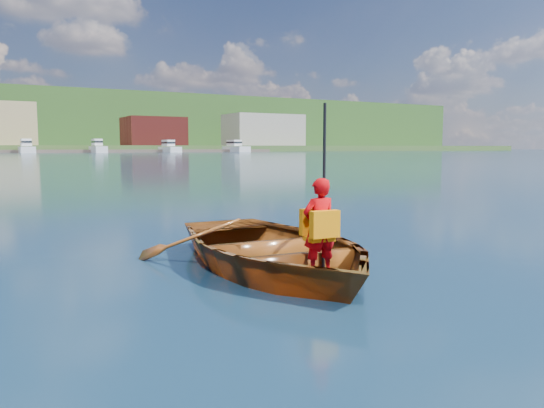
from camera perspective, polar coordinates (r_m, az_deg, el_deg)
The scene contains 3 objects.
ground at distance 6.28m, azimuth 8.91°, elevation -8.15°, with size 600.00×600.00×0.00m.
rowboat at distance 6.74m, azimuth 0.03°, elevation -4.76°, with size 3.08×4.18×0.84m.
child_paddler at distance 5.96m, azimuth 5.11°, elevation -2.38°, with size 0.41×0.35×1.94m.
Camera 1 is at (-3.72, -4.82, 1.54)m, focal length 35.00 mm.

